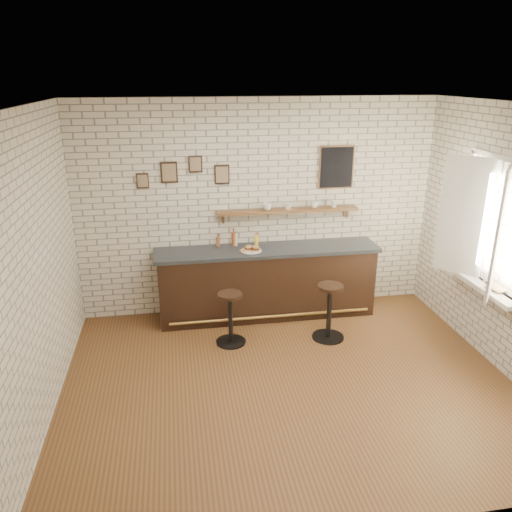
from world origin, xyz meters
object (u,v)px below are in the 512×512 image
object	(u,v)px
bitters_bottle_white	(236,240)
shelf_cup_a	(267,207)
book_lower	(492,290)
book_upper	(491,288)
sandwich_plate	(251,251)
bitters_bottle_brown	(218,241)
bar_stool_left	(230,317)
bitters_bottle_amber	(234,239)
shelf_cup_d	(334,204)
condiment_bottle_yellow	(256,240)
bar_counter	(267,282)
shelf_cup_b	(288,206)
shelf_cup_c	(314,205)
ciabatta_sandwich	(252,248)
bar_stool_right	(329,310)

from	to	relation	value
bitters_bottle_white	shelf_cup_a	xyz separation A→B (m)	(0.45, 0.01, 0.46)
book_lower	book_upper	xyz separation A→B (m)	(0.00, 0.02, 0.02)
sandwich_plate	bitters_bottle_brown	xyz separation A→B (m)	(-0.43, 0.26, 0.07)
bar_stool_left	book_upper	bearing A→B (deg)	-17.78
bitters_bottle_amber	book_lower	world-z (taller)	bitters_bottle_amber
shelf_cup_d	condiment_bottle_yellow	bearing A→B (deg)	173.29
bar_counter	shelf_cup_b	world-z (taller)	shelf_cup_b
bar_counter	bitters_bottle_brown	world-z (taller)	bitters_bottle_brown
condiment_bottle_yellow	shelf_cup_b	size ratio (longest dim) A/B	1.69
bar_stool_left	shelf_cup_b	xyz separation A→B (m)	(0.93, 0.92, 1.18)
bar_counter	bitters_bottle_brown	bearing A→B (deg)	164.17
shelf_cup_c	book_lower	world-z (taller)	shelf_cup_c
ciabatta_sandwich	book_upper	world-z (taller)	ciabatta_sandwich
bar_stool_right	book_upper	size ratio (longest dim) A/B	3.06
bitters_bottle_brown	shelf_cup_b	world-z (taller)	shelf_cup_b
ciabatta_sandwich	book_upper	size ratio (longest dim) A/B	0.92
shelf_cup_b	shelf_cup_d	bearing A→B (deg)	-55.89
bar_stool_right	sandwich_plate	bearing A→B (deg)	140.96
shelf_cup_a	shelf_cup_d	world-z (taller)	shelf_cup_a
sandwich_plate	condiment_bottle_yellow	world-z (taller)	condiment_bottle_yellow
bar_counter	sandwich_plate	xyz separation A→B (m)	(-0.24, -0.07, 0.51)
bar_counter	sandwich_plate	distance (m)	0.57
shelf_cup_d	bitters_bottle_brown	bearing A→B (deg)	173.08
shelf_cup_b	bar_stool_left	bearing A→B (deg)	168.66
bitters_bottle_white	book_upper	distance (m)	3.29
bitters_bottle_brown	shelf_cup_d	world-z (taller)	shelf_cup_d
bitters_bottle_brown	bar_stool_left	distance (m)	1.15
ciabatta_sandwich	shelf_cup_c	xyz separation A→B (m)	(0.93, 0.27, 0.49)
condiment_bottle_yellow	shelf_cup_c	distance (m)	0.95
bitters_bottle_amber	bar_stool_left	world-z (taller)	bitters_bottle_amber
bitters_bottle_amber	bar_stool_left	size ratio (longest dim) A/B	0.36
sandwich_plate	ciabatta_sandwich	xyz separation A→B (m)	(0.01, 0.00, 0.04)
bar_counter	bitters_bottle_white	world-z (taller)	bitters_bottle_white
bar_counter	shelf_cup_a	world-z (taller)	shelf_cup_a
bitters_bottle_white	bar_stool_left	size ratio (longest dim) A/B	0.30
bitters_bottle_white	bitters_bottle_amber	distance (m)	0.03
shelf_cup_a	shelf_cup_d	xyz separation A→B (m)	(0.97, 0.00, -0.00)
bar_counter	bitters_bottle_brown	xyz separation A→B (m)	(-0.66, 0.19, 0.58)
ciabatta_sandwich	book_lower	world-z (taller)	ciabatta_sandwich
bitters_bottle_white	shelf_cup_b	size ratio (longest dim) A/B	2.04
bitters_bottle_amber	condiment_bottle_yellow	distance (m)	0.32
bitters_bottle_amber	shelf_cup_b	xyz separation A→B (m)	(0.77, 0.01, 0.44)
bar_stool_left	shelf_cup_b	bearing A→B (deg)	44.54
sandwich_plate	bitters_bottle_white	bearing A→B (deg)	124.60
shelf_cup_a	bar_stool_left	bearing A→B (deg)	-150.55
bitters_bottle_brown	bitters_bottle_amber	size ratio (longest dim) A/B	0.74
bitters_bottle_brown	book_lower	xyz separation A→B (m)	(2.97, -1.86, -0.14)
bitters_bottle_brown	shelf_cup_b	bearing A→B (deg)	0.75
sandwich_plate	bitters_bottle_white	size ratio (longest dim) A/B	1.36
bitters_bottle_brown	shelf_cup_a	size ratio (longest dim) A/B	1.46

